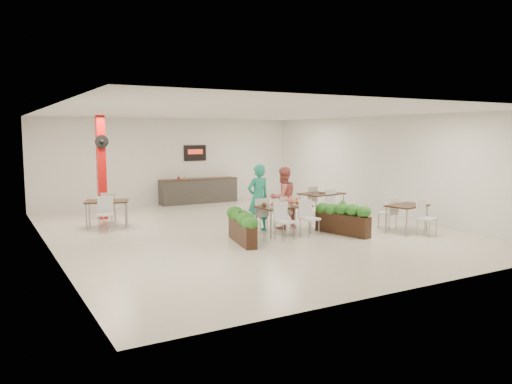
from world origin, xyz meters
TOP-DOWN VIEW (x-y plane):
  - ground at (0.00, 0.00)m, footprint 12.00×12.00m
  - room_shell at (0.00, 0.00)m, footprint 10.10×12.10m
  - red_column at (-3.00, 3.79)m, footprint 0.40×0.41m
  - service_counter at (1.00, 5.65)m, footprint 3.00×0.64m
  - main_table at (0.63, -0.92)m, footprint 1.45×1.69m
  - diner_man at (0.24, -0.27)m, footprint 0.69×0.48m
  - diner_woman at (1.04, -0.27)m, footprint 0.88×0.70m
  - planter_left at (-0.83, -1.38)m, footprint 0.67×1.68m
  - planter_right at (1.95, -1.75)m, footprint 0.71×1.70m
  - side_table_a at (-3.19, 2.40)m, footprint 1.36×1.67m
  - side_table_b at (3.22, 0.86)m, footprint 1.44×1.66m
  - side_table_c at (3.61, -2.40)m, footprint 1.22×1.67m

SIDE VIEW (x-z plane):
  - ground at x=0.00m, z-range 0.00..0.00m
  - planter_right at x=1.95m, z-range 0.03..0.93m
  - planter_left at x=-0.83m, z-range 0.04..0.93m
  - service_counter at x=1.00m, z-range -0.61..1.59m
  - side_table_c at x=3.61m, z-range 0.15..1.08m
  - side_table_a at x=-3.19m, z-range 0.17..1.09m
  - main_table at x=0.63m, z-range 0.17..1.10m
  - side_table_b at x=3.22m, z-range 0.18..1.10m
  - diner_woman at x=1.04m, z-range 0.00..1.72m
  - diner_man at x=0.24m, z-range 0.00..1.82m
  - red_column at x=-3.00m, z-range 0.04..3.24m
  - room_shell at x=0.00m, z-range 0.40..3.62m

